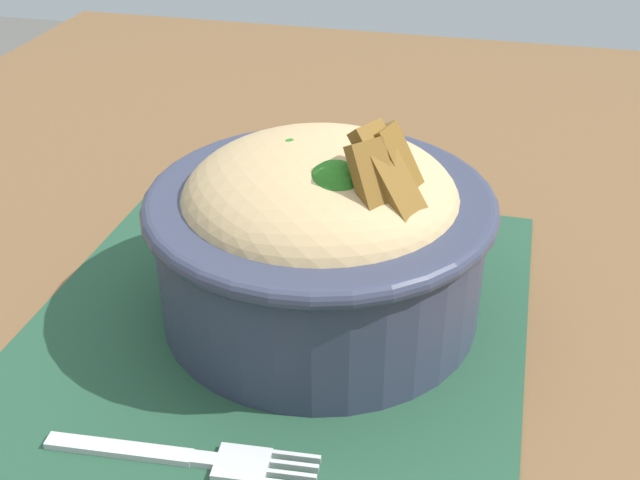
{
  "coord_description": "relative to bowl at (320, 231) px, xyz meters",
  "views": [
    {
      "loc": [
        0.36,
        0.11,
        1.07
      ],
      "look_at": [
        -0.03,
        0.01,
        0.83
      ],
      "focal_mm": 44.98,
      "sensor_mm": 36.0,
      "label": 1
    }
  ],
  "objects": [
    {
      "name": "table",
      "position": [
        0.02,
        -0.01,
        -0.13
      ],
      "size": [
        1.23,
        0.93,
        0.78
      ],
      "color": "brown",
      "rests_on": "ground_plane"
    },
    {
      "name": "placemat",
      "position": [
        0.06,
        -0.02,
        -0.06
      ],
      "size": [
        0.42,
        0.3,
        0.0
      ],
      "primitive_type": "cube",
      "rotation": [
        0.0,
        0.0,
        -0.01
      ],
      "color": "#1E422D",
      "rests_on": "table"
    },
    {
      "name": "fork",
      "position": [
        0.14,
        -0.03,
        -0.05
      ],
      "size": [
        0.03,
        0.14,
        0.0
      ],
      "color": "#B5B5B5",
      "rests_on": "placemat"
    },
    {
      "name": "bowl",
      "position": [
        0.0,
        0.0,
        0.0
      ],
      "size": [
        0.22,
        0.22,
        0.13
      ],
      "color": "#2D3347",
      "rests_on": "placemat"
    }
  ]
}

